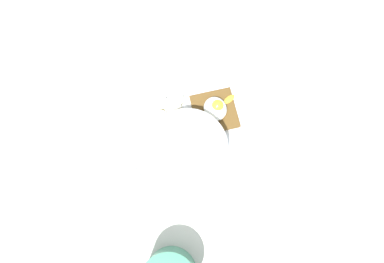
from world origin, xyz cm
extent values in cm
cube|color=beige|center=(0.00, 0.00, 1.00)|extent=(120.00, 120.00, 2.00)
cylinder|color=white|center=(0.00, 0.00, 2.50)|extent=(26.70, 26.70, 1.00)
torus|color=white|center=(0.00, 0.00, 3.30)|extent=(26.50, 26.50, 0.60)
cylinder|color=white|center=(3.33, -2.01, 6.08)|extent=(14.00, 14.00, 6.16)
torus|color=white|center=(3.33, -2.01, 9.16)|extent=(14.20, 14.20, 0.60)
cylinder|color=white|center=(3.33, -2.01, 5.49)|extent=(12.60, 12.60, 4.58)
ellipsoid|color=white|center=(3.33, -2.01, 7.58)|extent=(11.97, 11.97, 1.20)
ellipsoid|color=tan|center=(4.14, -4.01, 7.94)|extent=(1.70, 1.99, 0.72)
ellipsoid|color=olive|center=(3.46, -2.02, 7.96)|extent=(2.13, 1.93, 0.77)
ellipsoid|color=#936B45|center=(3.28, -1.66, 7.86)|extent=(1.46, 1.54, 0.56)
ellipsoid|color=tan|center=(-0.84, -2.66, 7.84)|extent=(1.44, 1.36, 0.52)
ellipsoid|color=tan|center=(5.02, -0.44, 7.87)|extent=(1.62, 1.56, 0.59)
cube|color=brown|center=(-2.65, 5.72, 3.96)|extent=(9.40, 9.40, 0.30)
cube|color=brown|center=(-2.65, 5.72, 3.53)|extent=(9.22, 9.22, 1.06)
ellipsoid|color=white|center=(-2.65, 5.72, 5.41)|extent=(4.85, 4.40, 2.69)
sphere|color=yellow|center=(-2.80, 6.15, 6.16)|extent=(2.41, 2.41, 2.41)
ellipsoid|color=yellow|center=(-3.89, 9.25, 4.26)|extent=(2.00, 2.89, 0.36)
cylinder|color=#F0E6C3|center=(-5.60, -1.88, 3.56)|extent=(4.34, 4.28, 1.35)
cylinder|color=#BBB398|center=(-5.60, -1.88, 4.02)|extent=(0.78, 0.77, 0.20)
cylinder|color=beige|center=(-7.72, -0.71, 3.49)|extent=(3.68, 3.68, 0.99)
cylinder|color=#B9B390|center=(-7.72, -0.71, 3.98)|extent=(0.66, 0.66, 0.12)
cylinder|color=#F0E8C1|center=(-7.79, -3.55, 3.59)|extent=(3.34, 3.34, 1.19)
cylinder|color=#BBB597|center=(-7.79, -3.55, 4.18)|extent=(0.60, 0.60, 0.12)
cylinder|color=beige|center=(-4.96, -4.51, 3.78)|extent=(3.70, 3.80, 1.77)
cylinder|color=#B1AB8A|center=(-4.96, -4.51, 4.45)|extent=(0.66, 0.67, 0.20)
camera|label=1|loc=(13.48, -4.88, 60.08)|focal=28.00mm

